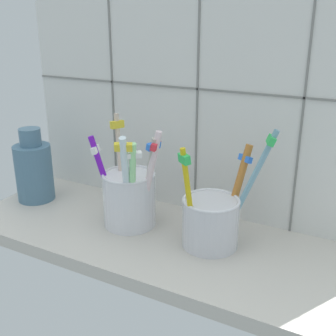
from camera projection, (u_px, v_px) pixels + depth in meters
The scene contains 5 objects.
counter_slab at pixel (164, 243), 62.49cm from camera, with size 64.00×22.00×2.00cm, color #BCB7AD.
tile_wall_back at pixel (200, 87), 65.10cm from camera, with size 64.00×2.20×45.00cm.
toothbrush_cup_left at pixel (130, 195), 64.42cm from camera, with size 11.39×9.80×17.21cm.
toothbrush_cup_right at pixel (212, 219), 58.87cm from camera, with size 11.82×10.68×17.14cm.
ceramic_vase at pixel (34, 169), 73.55cm from camera, with size 6.41×6.41×12.99cm.
Camera 1 is at (26.66, -48.03, 32.86)cm, focal length 44.80 mm.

